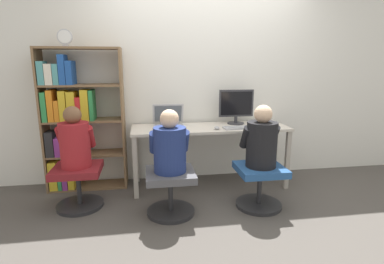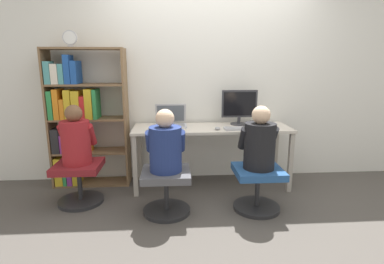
# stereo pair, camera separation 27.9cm
# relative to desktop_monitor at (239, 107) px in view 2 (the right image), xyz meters

# --- Properties ---
(ground_plane) EXTENTS (14.00, 14.00, 0.00)m
(ground_plane) POSITION_rel_desktop_monitor_xyz_m (-0.35, -0.41, -0.95)
(ground_plane) COLOR #4C4742
(wall_back) EXTENTS (10.00, 0.05, 2.60)m
(wall_back) POSITION_rel_desktop_monitor_xyz_m (-0.35, 0.23, 0.35)
(wall_back) COLOR silver
(wall_back) RESTS_ON ground_plane
(desk) EXTENTS (1.85, 0.58, 0.73)m
(desk) POSITION_rel_desktop_monitor_xyz_m (-0.35, -0.13, -0.29)
(desk) COLOR beige
(desk) RESTS_ON ground_plane
(desktop_monitor) EXTENTS (0.43, 0.21, 0.42)m
(desktop_monitor) POSITION_rel_desktop_monitor_xyz_m (0.00, 0.00, 0.00)
(desktop_monitor) COLOR #333338
(desktop_monitor) RESTS_ON desk
(laptop) EXTENTS (0.37, 0.34, 0.26)m
(laptop) POSITION_rel_desktop_monitor_xyz_m (-0.84, -0.03, -0.16)
(laptop) COLOR #B7B7BC
(laptop) RESTS_ON desk
(keyboard) EXTENTS (0.39, 0.15, 0.03)m
(keyboard) POSITION_rel_desktop_monitor_xyz_m (-0.03, -0.29, -0.20)
(keyboard) COLOR #B2B2B7
(keyboard) RESTS_ON desk
(computer_mouse_by_keyboard) EXTENTS (0.06, 0.09, 0.03)m
(computer_mouse_by_keyboard) POSITION_rel_desktop_monitor_xyz_m (-0.31, -0.29, -0.20)
(computer_mouse_by_keyboard) COLOR #99999E
(computer_mouse_by_keyboard) RESTS_ON desk
(office_chair_left) EXTENTS (0.47, 0.47, 0.44)m
(office_chair_left) POSITION_rel_desktop_monitor_xyz_m (0.04, -0.78, -0.68)
(office_chair_left) COLOR #262628
(office_chair_left) RESTS_ON ground_plane
(office_chair_right) EXTENTS (0.47, 0.47, 0.44)m
(office_chair_right) POSITION_rel_desktop_monitor_xyz_m (-0.89, -0.78, -0.68)
(office_chair_right) COLOR #262628
(office_chair_right) RESTS_ON ground_plane
(person_at_monitor) EXTENTS (0.38, 0.32, 0.63)m
(person_at_monitor) POSITION_rel_desktop_monitor_xyz_m (0.04, -0.77, -0.24)
(person_at_monitor) COLOR black
(person_at_monitor) RESTS_ON office_chair_left
(person_at_laptop) EXTENTS (0.38, 0.32, 0.61)m
(person_at_laptop) POSITION_rel_desktop_monitor_xyz_m (-0.89, -0.78, -0.25)
(person_at_laptop) COLOR navy
(person_at_laptop) RESTS_ON office_chair_right
(bookshelf) EXTENTS (0.91, 0.30, 1.64)m
(bookshelf) POSITION_rel_desktop_monitor_xyz_m (-1.94, 0.01, -0.13)
(bookshelf) COLOR brown
(bookshelf) RESTS_ON ground_plane
(desk_clock) EXTENTS (0.16, 0.03, 0.18)m
(desk_clock) POSITION_rel_desktop_monitor_xyz_m (-1.93, -0.05, 0.79)
(desk_clock) COLOR #B2B2B7
(desk_clock) RESTS_ON bookshelf
(office_chair_side) EXTENTS (0.47, 0.47, 0.44)m
(office_chair_side) POSITION_rel_desktop_monitor_xyz_m (-1.82, -0.50, -0.68)
(office_chair_side) COLOR #262628
(office_chair_side) RESTS_ON ground_plane
(person_near_shelf) EXTENTS (0.36, 0.31, 0.62)m
(person_near_shelf) POSITION_rel_desktop_monitor_xyz_m (-1.82, -0.49, -0.24)
(person_near_shelf) COLOR maroon
(person_near_shelf) RESTS_ON office_chair_side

